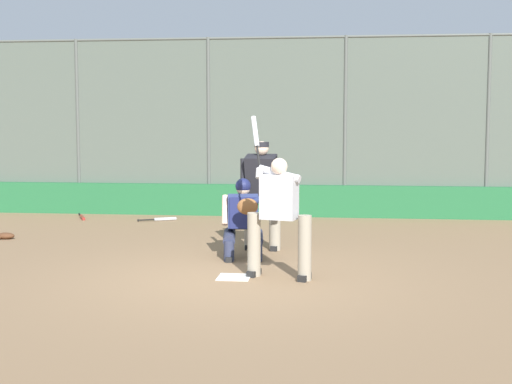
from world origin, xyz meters
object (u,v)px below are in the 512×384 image
object	(u,v)px
umpire_home	(262,192)
spare_bat_by_padding	(162,219)
fielding_glove_on_dirt	(5,236)
batter_at_plate	(279,213)
spare_bat_near_backstop	(82,217)
catcher_behind_plate	(243,218)

from	to	relation	value
umpire_home	spare_bat_by_padding	size ratio (longest dim) A/B	2.31
fielding_glove_on_dirt	umpire_home	bearing A→B (deg)	173.06
umpire_home	batter_at_plate	bearing A→B (deg)	108.05
umpire_home	spare_bat_near_backstop	xyz separation A→B (m)	(4.25, -3.35, -0.91)
catcher_behind_plate	umpire_home	size ratio (longest dim) A/B	0.69
catcher_behind_plate	spare_bat_near_backstop	xyz separation A→B (m)	(4.06, -4.15, -0.60)
spare_bat_by_padding	spare_bat_near_backstop	bearing A→B (deg)	150.51
batter_at_plate	catcher_behind_plate	xyz separation A→B (m)	(0.64, -1.24, -0.24)
catcher_behind_plate	batter_at_plate	bearing A→B (deg)	109.96
batter_at_plate	umpire_home	xyz separation A→B (m)	(0.44, -2.03, 0.08)
catcher_behind_plate	umpire_home	xyz separation A→B (m)	(-0.20, -0.79, 0.32)
spare_bat_by_padding	catcher_behind_plate	bearing A→B (deg)	-85.62
spare_bat_near_backstop	fielding_glove_on_dirt	world-z (taller)	fielding_glove_on_dirt
spare_bat_near_backstop	umpire_home	bearing A→B (deg)	25.26
spare_bat_near_backstop	spare_bat_by_padding	xyz separation A→B (m)	(-1.80, 0.14, 0.00)
spare_bat_by_padding	umpire_home	bearing A→B (deg)	-77.67
umpire_home	fielding_glove_on_dirt	distance (m)	4.76
catcher_behind_plate	fielding_glove_on_dirt	size ratio (longest dim) A/B	3.79
spare_bat_by_padding	fielding_glove_on_dirt	world-z (taller)	fielding_glove_on_dirt
catcher_behind_plate	spare_bat_by_padding	size ratio (longest dim) A/B	1.60
batter_at_plate	catcher_behind_plate	bearing A→B (deg)	-47.47
fielding_glove_on_dirt	catcher_behind_plate	bearing A→B (deg)	163.03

